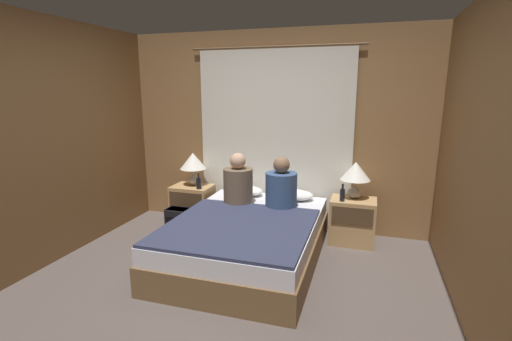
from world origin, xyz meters
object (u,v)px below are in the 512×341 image
(lamp_right, at_px, (355,174))
(backpack_on_floor, at_px, (180,220))
(nightstand_right, at_px, (352,221))
(lamp_left, at_px, (193,163))
(person_left_in_bed, at_px, (238,184))
(nightstand_left, at_px, (193,205))
(pillow_left, at_px, (244,191))
(pillow_right, at_px, (293,195))
(person_right_in_bed, at_px, (281,188))
(beer_bottle_on_left_stand, at_px, (199,183))
(bed, at_px, (247,239))
(beer_bottle_on_right_stand, at_px, (342,194))

(lamp_right, height_order, backpack_on_floor, lamp_right)
(nightstand_right, relative_size, lamp_left, 1.23)
(backpack_on_floor, bearing_deg, person_left_in_bed, 4.92)
(nightstand_left, bearing_deg, pillow_left, 2.31)
(nightstand_left, xyz_separation_m, pillow_right, (1.35, 0.03, 0.25))
(pillow_left, bearing_deg, person_left_in_bed, -81.66)
(person_right_in_bed, height_order, backpack_on_floor, person_right_in_bed)
(person_left_in_bed, relative_size, beer_bottle_on_left_stand, 2.94)
(bed, height_order, lamp_left, lamp_left)
(nightstand_right, xyz_separation_m, pillow_left, (-1.35, 0.03, 0.25))
(bed, relative_size, pillow_right, 4.16)
(pillow_left, height_order, person_right_in_bed, person_right_in_bed)
(pillow_left, xyz_separation_m, backpack_on_floor, (-0.70, -0.42, -0.32))
(lamp_left, distance_m, backpack_on_floor, 0.78)
(pillow_left, bearing_deg, backpack_on_floor, -148.86)
(nightstand_right, bearing_deg, person_right_in_bed, -157.24)
(lamp_right, height_order, person_left_in_bed, person_left_in_bed)
(beer_bottle_on_left_stand, distance_m, beer_bottle_on_right_stand, 1.79)
(nightstand_right, bearing_deg, bed, -142.66)
(nightstand_left, height_order, lamp_left, lamp_left)
(pillow_right, bearing_deg, person_left_in_bed, -148.52)
(nightstand_left, xyz_separation_m, lamp_left, (0.00, 0.06, 0.56))
(bed, relative_size, person_right_in_bed, 3.44)
(beer_bottle_on_left_stand, bearing_deg, person_left_in_bed, -19.92)
(bed, bearing_deg, pillow_right, 68.70)
(lamp_right, bearing_deg, lamp_left, 180.00)
(person_left_in_bed, bearing_deg, pillow_right, 31.48)
(person_left_in_bed, bearing_deg, nightstand_right, 14.22)
(nightstand_left, xyz_separation_m, pillow_left, (0.72, 0.03, 0.25))
(nightstand_right, bearing_deg, lamp_left, 178.42)
(nightstand_left, height_order, person_left_in_bed, person_left_in_bed)
(beer_bottle_on_right_stand, bearing_deg, backpack_on_floor, -171.52)
(lamp_left, distance_m, person_right_in_bed, 1.35)
(bed, height_order, beer_bottle_on_left_stand, beer_bottle_on_left_stand)
(nightstand_left, bearing_deg, backpack_on_floor, -87.81)
(lamp_right, distance_m, person_left_in_bed, 1.36)
(pillow_left, distance_m, beer_bottle_on_left_stand, 0.59)
(nightstand_right, distance_m, lamp_left, 2.14)
(lamp_left, bearing_deg, beer_bottle_on_right_stand, -4.82)
(person_left_in_bed, height_order, person_right_in_bed, person_left_in_bed)
(nightstand_right, relative_size, pillow_left, 1.09)
(beer_bottle_on_left_stand, bearing_deg, pillow_left, 13.58)
(bed, xyz_separation_m, beer_bottle_on_left_stand, (-0.88, 0.68, 0.38))
(pillow_left, relative_size, beer_bottle_on_right_stand, 2.42)
(pillow_right, height_order, beer_bottle_on_right_stand, beer_bottle_on_right_stand)
(bed, xyz_separation_m, person_right_in_bed, (0.25, 0.46, 0.47))
(nightstand_right, xyz_separation_m, beer_bottle_on_left_stand, (-1.92, -0.11, 0.34))
(nightstand_left, distance_m, pillow_left, 0.76)
(pillow_right, xyz_separation_m, beer_bottle_on_left_stand, (-1.20, -0.14, 0.09))
(nightstand_left, relative_size, beer_bottle_on_right_stand, 2.64)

